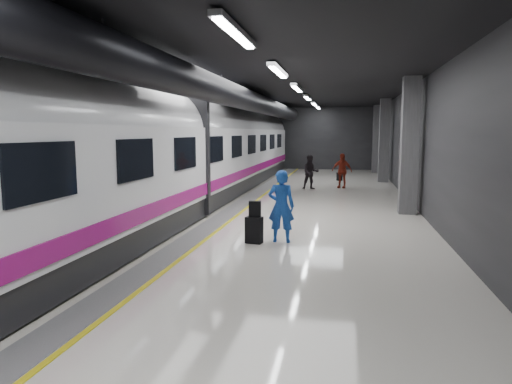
{
  "coord_description": "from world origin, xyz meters",
  "views": [
    {
      "loc": [
        2.47,
        -13.8,
        2.71
      ],
      "look_at": [
        0.24,
        -2.36,
        1.18
      ],
      "focal_mm": 32.0,
      "sensor_mm": 36.0,
      "label": 1
    }
  ],
  "objects": [
    {
      "name": "train",
      "position": [
        -3.25,
        -0.0,
        2.07
      ],
      "size": [
        3.05,
        38.0,
        4.05
      ],
      "color": "black",
      "rests_on": "ground"
    },
    {
      "name": "traveler_main",
      "position": [
        0.96,
        -2.79,
        0.9
      ],
      "size": [
        0.67,
        0.45,
        1.8
      ],
      "primitive_type": "imported",
      "rotation": [
        0.0,
        0.0,
        3.17
      ],
      "color": "blue",
      "rests_on": "ground"
    },
    {
      "name": "traveler_far_b",
      "position": [
        2.34,
        8.74,
        0.85
      ],
      "size": [
        1.06,
        0.66,
        1.69
      ],
      "primitive_type": "imported",
      "rotation": [
        0.0,
        0.0,
        -0.26
      ],
      "color": "maroon",
      "rests_on": "ground"
    },
    {
      "name": "shoulder_bag",
      "position": [
        0.33,
        -3.0,
        0.85
      ],
      "size": [
        0.3,
        0.18,
        0.39
      ],
      "primitive_type": "cube",
      "rotation": [
        0.0,
        0.0,
        0.08
      ],
      "color": "black",
      "rests_on": "suitcase_main"
    },
    {
      "name": "suitcase_main",
      "position": [
        0.32,
        -3.03,
        0.33
      ],
      "size": [
        0.44,
        0.32,
        0.65
      ],
      "primitive_type": "cube",
      "rotation": [
        0.0,
        0.0,
        -0.18
      ],
      "color": "black",
      "rests_on": "ground"
    },
    {
      "name": "ground",
      "position": [
        0.0,
        0.0,
        0.0
      ],
      "size": [
        40.0,
        40.0,
        0.0
      ],
      "primitive_type": "plane",
      "color": "silver",
      "rests_on": "ground"
    },
    {
      "name": "platform_hall",
      "position": [
        -0.29,
        0.96,
        3.54
      ],
      "size": [
        10.02,
        40.02,
        4.51
      ],
      "color": "black",
      "rests_on": "ground"
    },
    {
      "name": "traveler_far_a",
      "position": [
        0.88,
        7.91,
        0.82
      ],
      "size": [
        0.91,
        0.78,
        1.63
      ],
      "primitive_type": "imported",
      "rotation": [
        0.0,
        0.0,
        0.22
      ],
      "color": "black",
      "rests_on": "ground"
    },
    {
      "name": "suitcase_far",
      "position": [
        2.2,
        12.22,
        0.23
      ],
      "size": [
        0.35,
        0.28,
        0.45
      ],
      "primitive_type": "cube",
      "rotation": [
        0.0,
        0.0,
        0.28
      ],
      "color": "black",
      "rests_on": "ground"
    }
  ]
}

